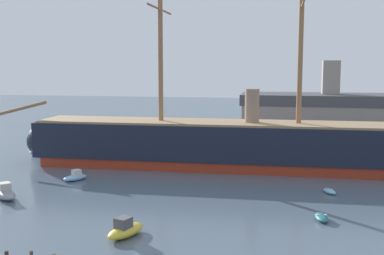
{
  "coord_description": "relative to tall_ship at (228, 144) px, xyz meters",
  "views": [
    {
      "loc": [
        13.8,
        -26.41,
        16.02
      ],
      "look_at": [
        2.79,
        33.27,
        8.03
      ],
      "focal_mm": 46.05,
      "sensor_mm": 36.0,
      "label": 1
    }
  ],
  "objects": [
    {
      "name": "tall_ship",
      "position": [
        0.0,
        0.0,
        0.0
      ],
      "size": [
        71.84,
        14.51,
        34.58
      ],
      "color": "maroon",
      "rests_on": "ground"
    },
    {
      "name": "motorboat_near_centre",
      "position": [
        -6.0,
        -31.79,
        -3.04
      ],
      "size": [
        3.44,
        4.92,
        1.91
      ],
      "color": "gold",
      "rests_on": "ground"
    },
    {
      "name": "motorboat_mid_left",
      "position": [
        -23.99,
        -22.07,
        -3.04
      ],
      "size": [
        4.55,
        4.52,
        1.9
      ],
      "color": "gray",
      "rests_on": "ground"
    },
    {
      "name": "dinghy_mid_right",
      "position": [
        12.28,
        -23.63,
        -3.37
      ],
      "size": [
        1.65,
        2.99,
        0.67
      ],
      "color": "#236670",
      "rests_on": "ground"
    },
    {
      "name": "motorboat_alongside_bow",
      "position": [
        -19.62,
        -12.02,
        -3.19
      ],
      "size": [
        3.19,
        3.77,
        1.49
      ],
      "color": "#7FB2D6",
      "rests_on": "ground"
    },
    {
      "name": "dinghy_alongside_stern",
      "position": [
        14.05,
        -12.6,
        -3.43
      ],
      "size": [
        1.97,
        2.58,
        0.56
      ],
      "color": "#7FB2D6",
      "rests_on": "ground"
    },
    {
      "name": "motorboat_far_left",
      "position": [
        -33.83,
        5.51,
        -2.99
      ],
      "size": [
        3.59,
        5.25,
        2.04
      ],
      "color": "#7FB2D6",
      "rests_on": "ground"
    },
    {
      "name": "dinghy_far_right",
      "position": [
        22.91,
        3.76,
        -3.42
      ],
      "size": [
        2.5,
        2.49,
        0.58
      ],
      "color": "#B22D28",
      "rests_on": "ground"
    },
    {
      "name": "motorboat_distant_centre",
      "position": [
        -4.23,
        14.69,
        -3.21
      ],
      "size": [
        2.17,
        3.62,
        1.42
      ],
      "color": "gold",
      "rests_on": "ground"
    },
    {
      "name": "dockside_warehouse_right",
      "position": [
        21.07,
        23.91,
        1.34
      ],
      "size": [
        45.23,
        14.12,
        16.48
      ],
      "color": "#565659",
      "rests_on": "ground"
    }
  ]
}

